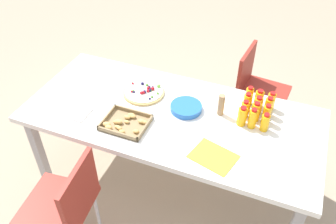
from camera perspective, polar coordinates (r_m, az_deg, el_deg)
ground_plane at (r=2.93m, az=0.45°, el=-11.05°), size 12.00×12.00×0.00m
party_table at (r=2.45m, az=0.53°, el=-1.41°), size 2.02×0.90×0.72m
chair_far_right at (r=2.28m, az=-16.20°, el=-13.96°), size 0.44×0.44×0.83m
chair_near_left at (r=3.12m, az=14.14°, el=3.98°), size 0.44×0.44×0.83m
juice_bottle_0 at (r=2.51m, az=16.35°, el=1.70°), size 0.05×0.05×0.14m
juice_bottle_1 at (r=2.51m, az=14.51°, el=2.06°), size 0.06×0.06×0.14m
juice_bottle_2 at (r=2.52m, az=13.02°, el=2.55°), size 0.05×0.05×0.14m
juice_bottle_3 at (r=2.45m, az=15.97°, el=0.81°), size 0.06×0.06×0.15m
juice_bottle_4 at (r=2.45m, az=14.36°, el=1.02°), size 0.06×0.06×0.14m
juice_bottle_5 at (r=2.45m, az=12.70°, el=1.50°), size 0.06×0.06×0.15m
juice_bottle_6 at (r=2.39m, az=15.69°, el=-0.34°), size 0.05×0.05×0.15m
juice_bottle_7 at (r=2.39m, az=14.02°, el=0.03°), size 0.06×0.06×0.15m
juice_bottle_8 at (r=2.40m, az=12.35°, el=0.41°), size 0.05×0.05×0.13m
juice_bottle_9 at (r=2.33m, az=15.45°, el=-1.64°), size 0.05×0.05×0.13m
juice_bottle_10 at (r=2.33m, az=13.56°, el=-1.03°), size 0.05×0.05×0.15m
juice_bottle_11 at (r=2.34m, az=11.93°, el=-0.68°), size 0.06×0.06×0.14m
fruit_pizza at (r=2.59m, az=-3.89°, el=3.27°), size 0.30×0.30×0.05m
snack_tray at (r=2.34m, az=-6.98°, el=-1.80°), size 0.29×0.25×0.04m
plate_stack at (r=2.43m, az=2.95°, el=0.71°), size 0.22×0.22×0.04m
napkin_stack at (r=2.49m, az=-14.39°, el=-0.16°), size 0.15×0.15×0.01m
cardboard_tube at (r=2.39m, az=8.60°, el=1.14°), size 0.04×0.04×0.16m
paper_folder at (r=2.14m, az=7.35°, el=-7.16°), size 0.30×0.26×0.01m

